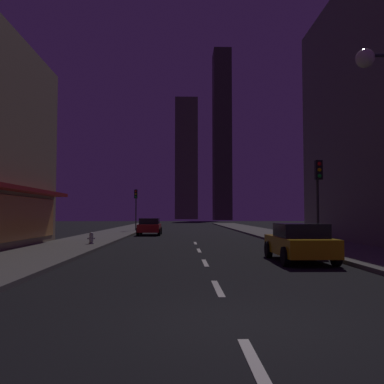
{
  "coord_description": "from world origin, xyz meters",
  "views": [
    {
      "loc": [
        -0.89,
        -6.89,
        1.8
      ],
      "look_at": [
        0.0,
        26.64,
        3.61
      ],
      "focal_mm": 38.65,
      "sensor_mm": 36.0,
      "label": 1
    }
  ],
  "objects_px": {
    "car_parked_far": "(150,226)",
    "traffic_light_near_right": "(318,184)",
    "car_parked_near": "(299,242)",
    "traffic_light_far_left": "(136,201)",
    "fire_hydrant_far_left": "(91,238)"
  },
  "relations": [
    {
      "from": "car_parked_far",
      "to": "traffic_light_near_right",
      "type": "relative_size",
      "value": 1.01
    },
    {
      "from": "car_parked_near",
      "to": "traffic_light_far_left",
      "type": "relative_size",
      "value": 1.01
    },
    {
      "from": "traffic_light_near_right",
      "to": "traffic_light_far_left",
      "type": "xyz_separation_m",
      "value": [
        -11.0,
        23.18,
        0.0
      ]
    },
    {
      "from": "car_parked_far",
      "to": "car_parked_near",
      "type": "bearing_deg",
      "value": -70.41
    },
    {
      "from": "traffic_light_near_right",
      "to": "fire_hydrant_far_left",
      "type": "bearing_deg",
      "value": 159.41
    },
    {
      "from": "car_parked_near",
      "to": "traffic_light_far_left",
      "type": "distance_m",
      "value": 28.2
    },
    {
      "from": "traffic_light_near_right",
      "to": "traffic_light_far_left",
      "type": "distance_m",
      "value": 25.66
    },
    {
      "from": "car_parked_near",
      "to": "car_parked_far",
      "type": "relative_size",
      "value": 1.0
    },
    {
      "from": "car_parked_far",
      "to": "traffic_light_near_right",
      "type": "bearing_deg",
      "value": -61.61
    },
    {
      "from": "car_parked_far",
      "to": "traffic_light_far_left",
      "type": "distance_m",
      "value": 7.06
    },
    {
      "from": "fire_hydrant_far_left",
      "to": "traffic_light_far_left",
      "type": "height_order",
      "value": "traffic_light_far_left"
    },
    {
      "from": "car_parked_far",
      "to": "fire_hydrant_far_left",
      "type": "bearing_deg",
      "value": -100.38
    },
    {
      "from": "fire_hydrant_far_left",
      "to": "traffic_light_near_right",
      "type": "distance_m",
      "value": 12.48
    },
    {
      "from": "car_parked_near",
      "to": "fire_hydrant_far_left",
      "type": "height_order",
      "value": "car_parked_near"
    },
    {
      "from": "car_parked_far",
      "to": "traffic_light_far_left",
      "type": "height_order",
      "value": "traffic_light_far_left"
    }
  ]
}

